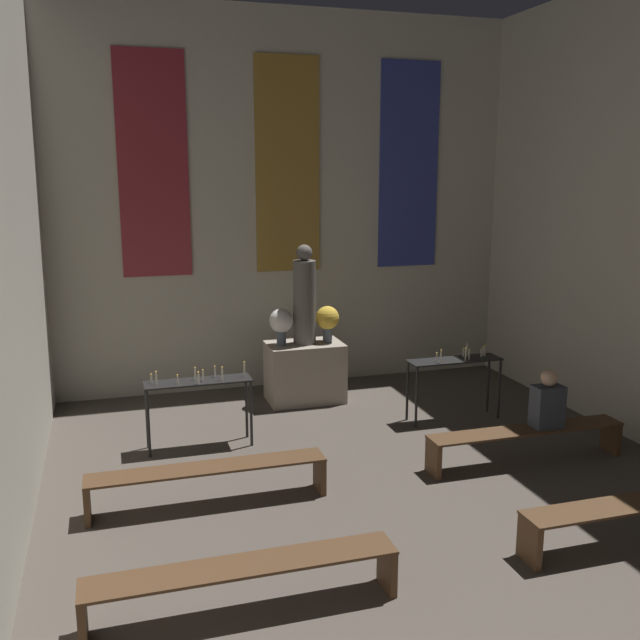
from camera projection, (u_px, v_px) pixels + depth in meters
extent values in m
cube|color=#B2AD9E|center=(287.00, 203.00, 11.24)|extent=(7.53, 0.12, 5.86)
cube|color=maroon|center=(153.00, 165.00, 10.47)|extent=(1.02, 0.03, 3.28)
cube|color=olive|center=(288.00, 166.00, 11.04)|extent=(1.02, 0.03, 3.28)
cube|color=navy|center=(409.00, 166.00, 11.62)|extent=(1.02, 0.03, 3.28)
cube|color=gray|center=(305.00, 372.00, 10.80)|extent=(1.13, 0.72, 0.90)
cylinder|color=#5B5651|center=(304.00, 302.00, 10.58)|extent=(0.34, 0.34, 1.25)
sphere|color=#5B5651|center=(304.00, 253.00, 10.42)|extent=(0.24, 0.24, 0.24)
cylinder|color=#4C5666|center=(281.00, 337.00, 10.58)|extent=(0.14, 0.14, 0.25)
sphere|color=silver|center=(281.00, 321.00, 10.53)|extent=(0.35, 0.35, 0.35)
cylinder|color=#4C5666|center=(327.00, 334.00, 10.78)|extent=(0.14, 0.14, 0.25)
sphere|color=gold|center=(327.00, 318.00, 10.73)|extent=(0.35, 0.35, 0.35)
cube|color=black|center=(198.00, 381.00, 8.90)|extent=(1.33, 0.36, 0.02)
cylinder|color=black|center=(148.00, 424.00, 8.66)|extent=(0.04, 0.04, 0.85)
cylinder|color=black|center=(251.00, 414.00, 9.02)|extent=(0.04, 0.04, 0.85)
cylinder|color=black|center=(147.00, 416.00, 8.95)|extent=(0.04, 0.04, 0.85)
cylinder|color=black|center=(247.00, 406.00, 9.31)|extent=(0.04, 0.04, 0.85)
cylinder|color=silver|center=(195.00, 374.00, 8.90)|extent=(0.02, 0.02, 0.15)
sphere|color=#F9CC4C|center=(195.00, 368.00, 8.89)|extent=(0.02, 0.02, 0.02)
cylinder|color=silver|center=(244.00, 370.00, 9.07)|extent=(0.02, 0.02, 0.17)
sphere|color=#F9CC4C|center=(244.00, 362.00, 9.05)|extent=(0.02, 0.02, 0.02)
cylinder|color=silver|center=(215.00, 372.00, 9.04)|extent=(0.02, 0.02, 0.13)
sphere|color=#F9CC4C|center=(215.00, 366.00, 9.02)|extent=(0.02, 0.02, 0.02)
cylinder|color=silver|center=(156.00, 379.00, 8.72)|extent=(0.02, 0.02, 0.15)
sphere|color=#F9CC4C|center=(156.00, 372.00, 8.70)|extent=(0.02, 0.02, 0.02)
cylinder|color=silver|center=(178.00, 380.00, 8.76)|extent=(0.02, 0.02, 0.10)
sphere|color=#F9CC4C|center=(177.00, 375.00, 8.75)|extent=(0.02, 0.02, 0.02)
cylinder|color=silver|center=(222.00, 374.00, 8.88)|extent=(0.02, 0.02, 0.16)
sphere|color=#F9CC4C|center=(222.00, 367.00, 8.86)|extent=(0.02, 0.02, 0.02)
cylinder|color=silver|center=(199.00, 379.00, 8.74)|extent=(0.02, 0.02, 0.14)
sphere|color=#F9CC4C|center=(198.00, 372.00, 8.72)|extent=(0.02, 0.02, 0.02)
cylinder|color=silver|center=(151.00, 379.00, 8.78)|extent=(0.02, 0.02, 0.10)
sphere|color=#F9CC4C|center=(151.00, 374.00, 8.77)|extent=(0.02, 0.02, 0.02)
cylinder|color=silver|center=(203.00, 376.00, 8.86)|extent=(0.02, 0.02, 0.13)
sphere|color=#F9CC4C|center=(203.00, 370.00, 8.85)|extent=(0.02, 0.02, 0.02)
cube|color=black|center=(455.00, 360.00, 9.90)|extent=(1.33, 0.36, 0.02)
cylinder|color=black|center=(416.00, 397.00, 9.67)|extent=(0.04, 0.04, 0.85)
cylinder|color=black|center=(499.00, 389.00, 10.03)|extent=(0.04, 0.04, 0.85)
cylinder|color=black|center=(407.00, 391.00, 9.95)|extent=(0.04, 0.04, 0.85)
cylinder|color=black|center=(488.00, 383.00, 10.31)|extent=(0.04, 0.04, 0.85)
cylinder|color=silver|center=(463.00, 353.00, 10.04)|extent=(0.02, 0.02, 0.11)
sphere|color=#F9CC4C|center=(463.00, 348.00, 10.03)|extent=(0.02, 0.02, 0.02)
cylinder|color=silver|center=(483.00, 352.00, 10.08)|extent=(0.02, 0.02, 0.12)
sphere|color=#F9CC4C|center=(483.00, 347.00, 10.06)|extent=(0.02, 0.02, 0.02)
cylinder|color=silver|center=(466.00, 355.00, 9.82)|extent=(0.02, 0.02, 0.16)
sphere|color=#F9CC4C|center=(466.00, 349.00, 9.80)|extent=(0.02, 0.02, 0.02)
cylinder|color=silver|center=(485.00, 351.00, 10.06)|extent=(0.02, 0.02, 0.15)
sphere|color=#F9CC4C|center=(485.00, 345.00, 10.04)|extent=(0.02, 0.02, 0.02)
cylinder|color=silver|center=(481.00, 353.00, 10.02)|extent=(0.02, 0.02, 0.10)
sphere|color=#F9CC4C|center=(481.00, 349.00, 10.00)|extent=(0.02, 0.02, 0.02)
cylinder|color=silver|center=(441.00, 357.00, 9.68)|extent=(0.02, 0.02, 0.17)
sphere|color=#F9CC4C|center=(441.00, 350.00, 9.66)|extent=(0.02, 0.02, 0.02)
cylinder|color=silver|center=(467.00, 350.00, 10.05)|extent=(0.02, 0.02, 0.17)
sphere|color=#F9CC4C|center=(467.00, 344.00, 10.03)|extent=(0.02, 0.02, 0.02)
cylinder|color=silver|center=(437.00, 358.00, 9.76)|extent=(0.02, 0.02, 0.11)
sphere|color=#F9CC4C|center=(437.00, 353.00, 9.74)|extent=(0.02, 0.02, 0.02)
cylinder|color=silver|center=(469.00, 355.00, 9.87)|extent=(0.02, 0.02, 0.13)
sphere|color=#F9CC4C|center=(469.00, 349.00, 9.86)|extent=(0.02, 0.02, 0.02)
cube|color=#4C331E|center=(243.00, 566.00, 5.58)|extent=(2.49, 0.36, 0.03)
cube|color=#4C331E|center=(82.00, 618.00, 5.28)|extent=(0.06, 0.32, 0.41)
cube|color=#4C331E|center=(387.00, 566.00, 5.97)|extent=(0.06, 0.32, 0.41)
cube|color=#4C331E|center=(530.00, 542.00, 6.35)|extent=(0.06, 0.32, 0.41)
cube|color=#4C331E|center=(208.00, 468.00, 7.41)|extent=(2.49, 0.36, 0.03)
cube|color=#4C331E|center=(87.00, 502.00, 7.11)|extent=(0.06, 0.32, 0.41)
cube|color=#4C331E|center=(320.00, 473.00, 7.80)|extent=(0.06, 0.32, 0.41)
cube|color=#4C331E|center=(527.00, 430.00, 8.49)|extent=(2.49, 0.36, 0.03)
cube|color=#4C331E|center=(433.00, 459.00, 8.19)|extent=(0.06, 0.32, 0.41)
cube|color=#4C331E|center=(611.00, 436.00, 8.88)|extent=(0.06, 0.32, 0.41)
cube|color=#383D47|center=(547.00, 406.00, 8.51)|extent=(0.36, 0.24, 0.51)
sphere|color=tan|center=(549.00, 378.00, 8.43)|extent=(0.20, 0.20, 0.20)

